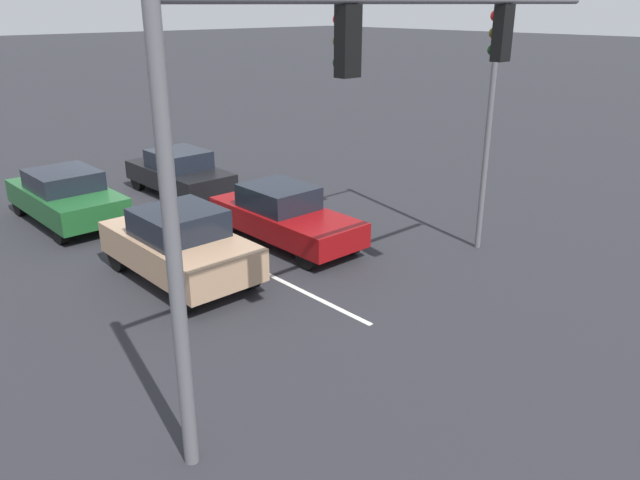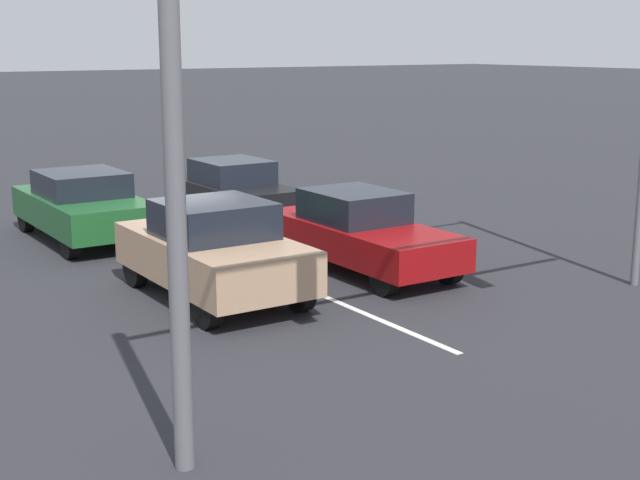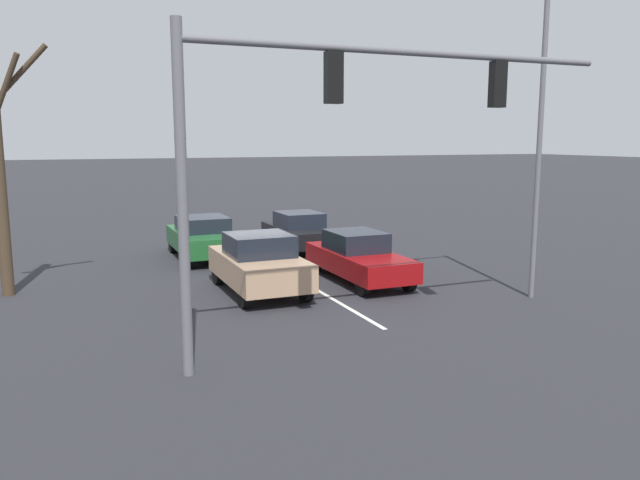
# 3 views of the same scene
# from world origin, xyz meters

# --- Properties ---
(ground_plane) EXTENTS (240.00, 240.00, 0.00)m
(ground_plane) POSITION_xyz_m (0.00, 0.00, 0.00)
(ground_plane) COLOR #28282D
(lane_stripe_left_divider) EXTENTS (0.12, 15.82, 0.01)m
(lane_stripe_left_divider) POSITION_xyz_m (0.00, 1.91, 0.01)
(lane_stripe_left_divider) COLOR silver
(lane_stripe_left_divider) RESTS_ON ground_plane
(car_maroon_leftlane_front) EXTENTS (1.71, 4.49, 1.49)m
(car_maroon_leftlane_front) POSITION_xyz_m (-1.62, 5.14, 0.73)
(car_maroon_leftlane_front) COLOR maroon
(car_maroon_leftlane_front) RESTS_ON ground_plane
(car_tan_midlane_front) EXTENTS (1.92, 4.07, 1.67)m
(car_tan_midlane_front) POSITION_xyz_m (1.60, 5.42, 0.84)
(car_tan_midlane_front) COLOR tan
(car_tan_midlane_front) RESTS_ON ground_plane
(car_darkgreen_midlane_second) EXTENTS (1.91, 4.32, 1.52)m
(car_darkgreen_midlane_second) POSITION_xyz_m (1.93, -0.26, 0.78)
(car_darkgreen_midlane_second) COLOR #1E5928
(car_darkgreen_midlane_second) RESTS_ON ground_plane
(car_black_leftlane_second) EXTENTS (1.76, 4.09, 1.48)m
(car_black_leftlane_second) POSITION_xyz_m (-1.85, -0.50, 0.75)
(car_black_leftlane_second) COLOR black
(car_black_leftlane_second) RESTS_ON ground_plane
(traffic_signal_gantry) EXTENTS (9.26, 0.37, 6.29)m
(traffic_signal_gantry) POSITION_xyz_m (1.88, 10.81, 4.63)
(traffic_signal_gantry) COLOR slate
(traffic_signal_gantry) RESTS_ON ground_plane
(street_lamp_left_shoulder) EXTENTS (1.75, 0.24, 8.57)m
(street_lamp_left_shoulder) POSITION_xyz_m (-4.90, 8.78, 4.88)
(street_lamp_left_shoulder) COLOR slate
(street_lamp_left_shoulder) RESTS_ON ground_plane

